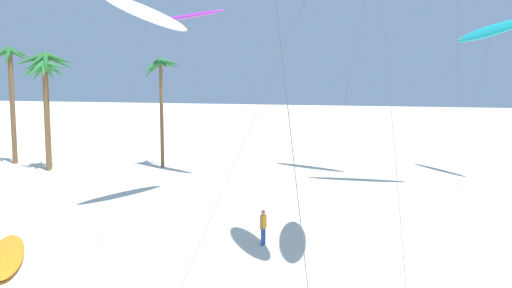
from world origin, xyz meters
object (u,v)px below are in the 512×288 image
(palm_tree_1, at_px, (44,78))
(person_foreground_walker, at_px, (263,226))
(flying_kite_0, at_px, (189,16))
(grounded_kite_0, at_px, (7,255))
(flying_kite_1, at_px, (148,14))
(palm_tree_3, at_px, (46,71))
(palm_tree_2, at_px, (10,73))
(palm_tree_4, at_px, (162,74))
(flying_kite_5, at_px, (491,30))

(palm_tree_1, bearing_deg, person_foreground_walker, -34.01)
(flying_kite_0, bearing_deg, grounded_kite_0, -89.09)
(flying_kite_0, bearing_deg, flying_kite_1, -80.59)
(palm_tree_1, height_order, palm_tree_3, palm_tree_3)
(palm_tree_2, distance_m, flying_kite_0, 18.03)
(palm_tree_4, height_order, person_foreground_walker, palm_tree_4)
(palm_tree_1, xyz_separation_m, palm_tree_2, (-5.27, 2.50, 0.46))
(palm_tree_3, xyz_separation_m, person_foreground_walker, (22.74, -15.73, -7.24))
(palm_tree_3, height_order, flying_kite_5, flying_kite_5)
(palm_tree_2, distance_m, palm_tree_3, 5.35)
(flying_kite_5, xyz_separation_m, grounded_kite_0, (-21.81, -27.05, -10.97))
(flying_kite_5, bearing_deg, grounded_kite_0, -128.87)
(palm_tree_2, height_order, person_foreground_walker, palm_tree_2)
(palm_tree_4, height_order, flying_kite_0, flying_kite_0)
(palm_tree_4, bearing_deg, palm_tree_1, -153.30)
(flying_kite_0, xyz_separation_m, flying_kite_5, (22.15, 5.58, -1.15))
(person_foreground_walker, bearing_deg, palm_tree_3, 145.33)
(palm_tree_1, relative_size, flying_kite_0, 0.71)
(palm_tree_4, relative_size, person_foreground_walker, 5.63)
(palm_tree_3, height_order, flying_kite_0, flying_kite_0)
(palm_tree_3, xyz_separation_m, flying_kite_1, (14.22, -9.87, 3.22))
(palm_tree_1, distance_m, flying_kite_0, 13.15)
(flying_kite_0, bearing_deg, palm_tree_1, -174.30)
(palm_tree_3, bearing_deg, flying_kite_1, -34.77)
(palm_tree_4, xyz_separation_m, flying_kite_0, (3.80, -3.01, 4.38))
(palm_tree_2, distance_m, flying_kite_1, 22.79)
(flying_kite_0, bearing_deg, palm_tree_4, 141.69)
(flying_kite_0, relative_size, flying_kite_5, 1.04)
(palm_tree_2, distance_m, grounded_kite_0, 29.93)
(palm_tree_4, height_order, flying_kite_1, flying_kite_1)
(flying_kite_0, relative_size, person_foreground_walker, 7.69)
(flying_kite_1, xyz_separation_m, flying_kite_5, (20.40, 16.10, -0.18))
(flying_kite_5, height_order, grounded_kite_0, flying_kite_5)
(palm_tree_1, height_order, flying_kite_0, flying_kite_0)
(palm_tree_3, xyz_separation_m, flying_kite_0, (12.48, 0.65, 4.19))
(palm_tree_4, xyz_separation_m, flying_kite_1, (5.55, -13.52, 3.41))
(flying_kite_0, xyz_separation_m, flying_kite_1, (1.74, -10.52, -0.97))
(flying_kite_0, xyz_separation_m, grounded_kite_0, (0.34, -21.47, -12.12))
(palm_tree_1, height_order, flying_kite_1, flying_kite_1)
(palm_tree_3, height_order, flying_kite_1, flying_kite_1)
(palm_tree_2, height_order, grounded_kite_0, palm_tree_2)
(palm_tree_1, relative_size, person_foreground_walker, 5.48)
(flying_kite_0, relative_size, grounded_kite_0, 2.13)
(palm_tree_1, bearing_deg, palm_tree_2, 154.60)
(palm_tree_1, distance_m, palm_tree_4, 9.41)
(palm_tree_3, xyz_separation_m, grounded_kite_0, (12.82, -20.82, -7.93))
(palm_tree_2, bearing_deg, person_foreground_walker, -32.49)
(palm_tree_4, bearing_deg, palm_tree_3, -157.17)
(flying_kite_5, bearing_deg, flying_kite_1, -141.73)
(palm_tree_3, relative_size, flying_kite_5, 0.80)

